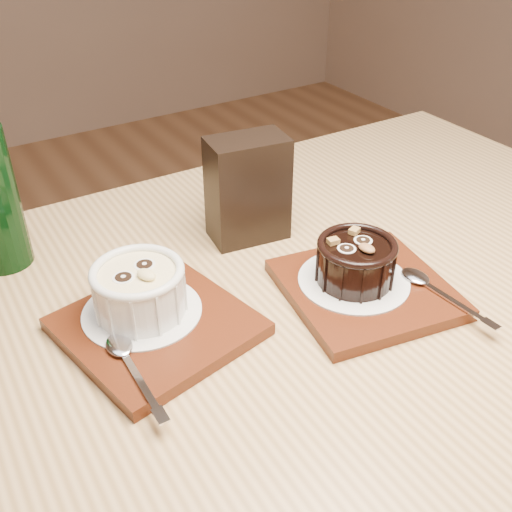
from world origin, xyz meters
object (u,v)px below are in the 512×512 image
(ramekin_white, at_px, (139,288))
(table, at_px, (285,376))
(ramekin_dark, at_px, (356,260))
(condiment_stand, at_px, (248,189))
(tray_left, at_px, (157,326))
(tray_right, at_px, (365,289))

(ramekin_white, bearing_deg, table, -49.07)
(ramekin_white, xyz_separation_m, ramekin_dark, (0.23, -0.08, -0.00))
(table, xyz_separation_m, condiment_stand, (0.05, 0.17, 0.16))
(tray_left, xyz_separation_m, condiment_stand, (0.19, 0.12, 0.06))
(table, distance_m, tray_right, 0.14)
(ramekin_white, distance_m, tray_right, 0.26)
(tray_left, xyz_separation_m, ramekin_dark, (0.23, -0.06, 0.04))
(tray_right, bearing_deg, ramekin_dark, 126.09)
(table, bearing_deg, condiment_stand, 72.29)
(tray_right, distance_m, ramekin_dark, 0.04)
(tray_left, bearing_deg, table, -22.63)
(table, relative_size, condiment_stand, 8.64)
(tray_right, bearing_deg, condiment_stand, 104.31)
(ramekin_dark, bearing_deg, ramekin_white, 154.07)
(tray_left, distance_m, tray_right, 0.24)
(ramekin_white, bearing_deg, condiment_stand, 6.16)
(table, relative_size, ramekin_dark, 13.20)
(tray_left, relative_size, ramekin_dark, 1.96)
(tray_left, height_order, ramekin_dark, ramekin_dark)
(tray_left, height_order, ramekin_white, ramekin_white)
(ramekin_dark, bearing_deg, tray_left, 158.74)
(table, bearing_deg, tray_left, 157.37)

